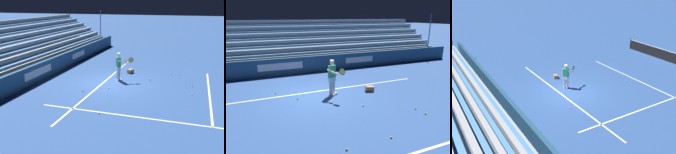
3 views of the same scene
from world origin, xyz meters
The scene contains 17 objects.
ground_plane centered at (0.00, 0.00, 0.00)m, with size 160.00×160.00×0.00m, color #2D5193.
court_baseline_white centered at (0.00, -0.50, 0.00)m, with size 12.00×0.10×0.01m, color white.
court_sideline_white centered at (4.11, 4.00, 0.00)m, with size 0.10×12.00×0.01m, color white.
court_service_line_white centered at (0.00, 5.50, 0.00)m, with size 8.22×0.10×0.01m, color white.
back_wall_sponsor_board centered at (-0.01, -4.39, 0.55)m, with size 26.20×0.25×1.10m.
bleacher_stand centered at (0.00, -7.02, 0.79)m, with size 24.89×4.00×3.85m.
tennis_player centered at (-0.73, 0.26, 0.89)m, with size 0.57×1.06×1.71m.
ball_box_cardboard centered at (-2.66, 0.52, 0.13)m, with size 0.40×0.30×0.26m, color #A87F51.
tennis_ball_stray_back centered at (-3.22, 3.20, 0.03)m, with size 0.07×0.07×0.07m, color #CCE533.
tennis_ball_toward_net centered at (-3.25, 3.72, 0.03)m, with size 0.07×0.07×0.07m, color #CCE533.
tennis_ball_midcourt centered at (1.78, -1.01, 0.03)m, with size 0.07×0.07×0.07m, color #CCE533.
tennis_ball_near_player centered at (-0.96, 4.61, 0.03)m, with size 0.07×0.07×0.07m, color #CCE533.
tennis_ball_by_box centered at (0.96, 0.19, 0.03)m, with size 0.07×0.07×0.07m, color #CCE533.
tennis_ball_far_right centered at (0.60, 4.62, 0.03)m, with size 0.07×0.07×0.07m, color #CCE533.
tennis_ball_far_left centered at (4.31, 0.86, 0.03)m, with size 0.07×0.07×0.07m, color #CCE533.
tennis_ball_on_baseline centered at (-1.39, 2.09, 0.03)m, with size 0.07×0.07×0.07m, color #CCE533.
tennis_net centered at (0.00, 10.93, 0.49)m, with size 11.09×0.09×1.07m.
Camera 3 is at (13.28, -8.38, 7.75)m, focal length 42.00 mm.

